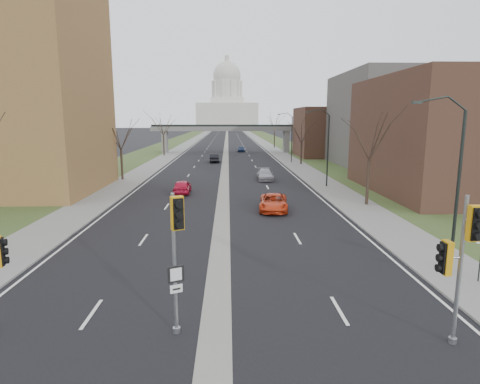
{
  "coord_description": "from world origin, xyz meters",
  "views": [
    {
      "loc": [
        0.5,
        -13.07,
        7.71
      ],
      "look_at": [
        1.18,
        9.72,
        3.55
      ],
      "focal_mm": 30.0,
      "sensor_mm": 36.0,
      "label": 1
    }
  ],
  "objects_px": {
    "signal_pole_right": "(460,251)",
    "car_right_far": "(241,149)",
    "signal_pole_median": "(176,239)",
    "car_left_near": "(182,187)",
    "car_right_mid": "(265,175)",
    "car_right_near": "(273,202)",
    "car_left_far": "(214,158)"
  },
  "relations": [
    {
      "from": "signal_pole_right",
      "to": "car_right_far",
      "type": "xyz_separation_m",
      "value": [
        -4.46,
        83.35,
        -2.78
      ]
    },
    {
      "from": "signal_pole_median",
      "to": "car_right_far",
      "type": "height_order",
      "value": "signal_pole_median"
    },
    {
      "from": "car_left_near",
      "to": "car_right_mid",
      "type": "distance_m",
      "value": 13.27
    },
    {
      "from": "car_right_far",
      "to": "car_right_mid",
      "type": "bearing_deg",
      "value": -89.26
    },
    {
      "from": "signal_pole_median",
      "to": "car_right_near",
      "type": "xyz_separation_m",
      "value": [
        5.66,
        20.02,
        -2.92
      ]
    },
    {
      "from": "signal_pole_median",
      "to": "car_left_far",
      "type": "xyz_separation_m",
      "value": [
        -0.7,
        59.21,
        -2.86
      ]
    },
    {
      "from": "car_left_near",
      "to": "car_left_far",
      "type": "relative_size",
      "value": 0.9
    },
    {
      "from": "signal_pole_right",
      "to": "car_left_far",
      "type": "xyz_separation_m",
      "value": [
        -10.11,
        60.14,
        -2.67
      ]
    },
    {
      "from": "signal_pole_right",
      "to": "car_right_mid",
      "type": "distance_m",
      "value": 38.64
    },
    {
      "from": "car_left_far",
      "to": "car_right_near",
      "type": "distance_m",
      "value": 39.7
    },
    {
      "from": "car_left_near",
      "to": "car_right_far",
      "type": "height_order",
      "value": "car_left_near"
    },
    {
      "from": "car_right_near",
      "to": "car_right_mid",
      "type": "distance_m",
      "value": 17.5
    },
    {
      "from": "car_right_near",
      "to": "car_right_far",
      "type": "relative_size",
      "value": 1.3
    },
    {
      "from": "car_left_near",
      "to": "car_right_near",
      "type": "relative_size",
      "value": 0.83
    },
    {
      "from": "signal_pole_right",
      "to": "car_right_near",
      "type": "bearing_deg",
      "value": 98.26
    },
    {
      "from": "car_left_far",
      "to": "car_right_mid",
      "type": "bearing_deg",
      "value": 105.98
    },
    {
      "from": "car_right_near",
      "to": "car_right_mid",
      "type": "height_order",
      "value": "car_right_near"
    },
    {
      "from": "car_right_far",
      "to": "signal_pole_median",
      "type": "bearing_deg",
      "value": -94.71
    },
    {
      "from": "car_left_far",
      "to": "car_right_mid",
      "type": "distance_m",
      "value": 22.88
    },
    {
      "from": "car_right_near",
      "to": "car_left_near",
      "type": "bearing_deg",
      "value": 142.65
    },
    {
      "from": "car_right_near",
      "to": "car_right_far",
      "type": "bearing_deg",
      "value": 96.94
    },
    {
      "from": "car_right_near",
      "to": "car_right_far",
      "type": "distance_m",
      "value": 62.41
    },
    {
      "from": "car_left_near",
      "to": "car_right_far",
      "type": "bearing_deg",
      "value": -98.92
    },
    {
      "from": "car_left_near",
      "to": "car_right_near",
      "type": "xyz_separation_m",
      "value": [
        8.68,
        -8.28,
        -0.01
      ]
    },
    {
      "from": "signal_pole_median",
      "to": "car_right_near",
      "type": "height_order",
      "value": "signal_pole_median"
    },
    {
      "from": "car_left_far",
      "to": "car_right_far",
      "type": "distance_m",
      "value": 23.89
    },
    {
      "from": "signal_pole_right",
      "to": "car_right_mid",
      "type": "bearing_deg",
      "value": 92.38
    },
    {
      "from": "car_right_mid",
      "to": "car_left_far",
      "type": "bearing_deg",
      "value": 108.48
    },
    {
      "from": "car_left_near",
      "to": "car_right_mid",
      "type": "height_order",
      "value": "car_left_near"
    },
    {
      "from": "signal_pole_median",
      "to": "car_left_far",
      "type": "bearing_deg",
      "value": 66.35
    },
    {
      "from": "car_right_near",
      "to": "car_right_mid",
      "type": "relative_size",
      "value": 1.07
    },
    {
      "from": "car_left_near",
      "to": "car_right_near",
      "type": "distance_m",
      "value": 11.99
    }
  ]
}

